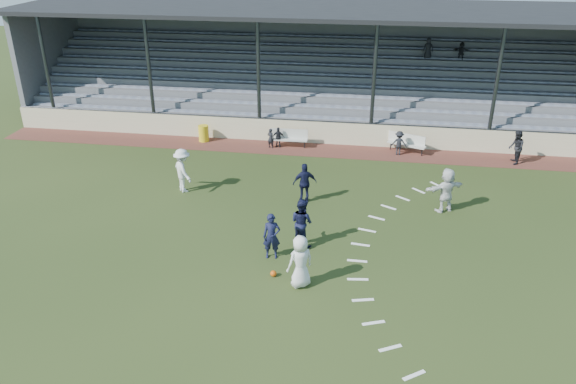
# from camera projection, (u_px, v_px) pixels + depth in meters

# --- Properties ---
(ground) EXTENTS (90.00, 90.00, 0.00)m
(ground) POSITION_uv_depth(u_px,v_px,m) (277.00, 254.00, 20.08)
(ground) COLOR #283616
(ground) RESTS_ON ground
(cinder_track) EXTENTS (34.00, 2.00, 0.02)m
(cinder_track) POSITION_uv_depth(u_px,v_px,m) (312.00, 150.00, 29.44)
(cinder_track) COLOR #542921
(cinder_track) RESTS_ON ground
(retaining_wall) EXTENTS (34.00, 0.18, 1.20)m
(retaining_wall) POSITION_uv_depth(u_px,v_px,m) (314.00, 132.00, 30.12)
(retaining_wall) COLOR beige
(retaining_wall) RESTS_ON ground
(bench_left) EXTENTS (2.01, 0.49, 0.95)m
(bench_left) POSITION_uv_depth(u_px,v_px,m) (289.00, 136.00, 29.58)
(bench_left) COLOR beige
(bench_left) RESTS_ON cinder_track
(bench_right) EXTENTS (2.00, 1.21, 0.95)m
(bench_right) POSITION_uv_depth(u_px,v_px,m) (407.00, 141.00, 28.90)
(bench_right) COLOR beige
(bench_right) RESTS_ON cinder_track
(trash_bin) EXTENTS (0.55, 0.55, 0.88)m
(trash_bin) POSITION_uv_depth(u_px,v_px,m) (204.00, 133.00, 30.41)
(trash_bin) COLOR yellow
(trash_bin) RESTS_ON cinder_track
(football) EXTENTS (0.21, 0.21, 0.21)m
(football) POSITION_uv_depth(u_px,v_px,m) (273.00, 274.00, 18.78)
(football) COLOR #C94D0B
(football) RESTS_ON ground
(player_white_lead) EXTENTS (1.06, 1.00, 1.82)m
(player_white_lead) POSITION_uv_depth(u_px,v_px,m) (300.00, 262.00, 17.97)
(player_white_lead) COLOR silver
(player_white_lead) RESTS_ON ground
(player_navy_lead) EXTENTS (0.67, 0.49, 1.69)m
(player_navy_lead) POSITION_uv_depth(u_px,v_px,m) (272.00, 236.00, 19.55)
(player_navy_lead) COLOR black
(player_navy_lead) RESTS_ON ground
(player_navy_mid) EXTENTS (1.13, 1.09, 1.84)m
(player_navy_mid) POSITION_uv_depth(u_px,v_px,m) (302.00, 222.00, 20.33)
(player_navy_mid) COLOR black
(player_navy_mid) RESTS_ON ground
(player_white_wing) EXTENTS (1.39, 1.44, 1.97)m
(player_white_wing) POSITION_uv_depth(u_px,v_px,m) (183.00, 171.00, 24.45)
(player_white_wing) COLOR silver
(player_white_wing) RESTS_ON ground
(player_navy_wing) EXTENTS (1.10, 0.71, 1.73)m
(player_navy_wing) POSITION_uv_depth(u_px,v_px,m) (305.00, 183.00, 23.56)
(player_navy_wing) COLOR black
(player_navy_wing) RESTS_ON ground
(player_white_back) EXTENTS (1.79, 1.35, 1.88)m
(player_white_back) POSITION_uv_depth(u_px,v_px,m) (446.00, 190.00, 22.75)
(player_white_back) COLOR silver
(player_white_back) RESTS_ON ground
(official) EXTENTS (0.64, 0.82, 1.68)m
(official) POSITION_uv_depth(u_px,v_px,m) (516.00, 147.00, 27.34)
(official) COLOR black
(official) RESTS_ON cinder_track
(sub_left_near) EXTENTS (0.45, 0.38, 1.05)m
(sub_left_near) POSITION_uv_depth(u_px,v_px,m) (271.00, 138.00, 29.45)
(sub_left_near) COLOR black
(sub_left_near) RESTS_ON cinder_track
(sub_left_far) EXTENTS (0.66, 0.32, 1.09)m
(sub_left_far) POSITION_uv_depth(u_px,v_px,m) (278.00, 137.00, 29.50)
(sub_left_far) COLOR black
(sub_left_far) RESTS_ON cinder_track
(sub_right) EXTENTS (0.82, 0.49, 1.25)m
(sub_right) POSITION_uv_depth(u_px,v_px,m) (399.00, 143.00, 28.52)
(sub_right) COLOR black
(sub_right) RESTS_ON cinder_track
(grandstand) EXTENTS (34.60, 9.00, 6.61)m
(grandstand) POSITION_uv_depth(u_px,v_px,m) (324.00, 81.00, 33.64)
(grandstand) COLOR slate
(grandstand) RESTS_ON ground
(penalty_arc) EXTENTS (3.89, 14.63, 0.01)m
(penalty_arc) POSITION_uv_depth(u_px,v_px,m) (394.00, 264.00, 19.50)
(penalty_arc) COLOR white
(penalty_arc) RESTS_ON ground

